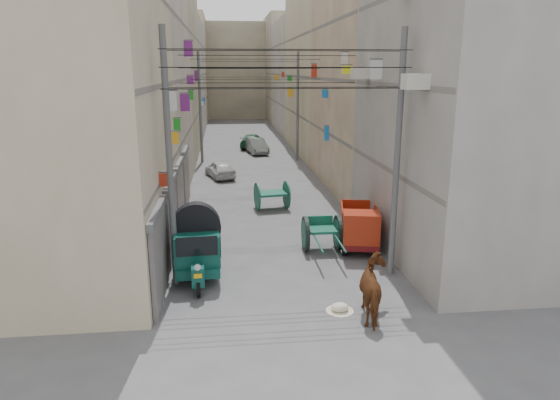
{
  "coord_description": "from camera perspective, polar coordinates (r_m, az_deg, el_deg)",
  "views": [
    {
      "loc": [
        -1.91,
        -9.33,
        6.74
      ],
      "look_at": [
        -0.14,
        6.5,
        2.56
      ],
      "focal_mm": 32.0,
      "sensor_mm": 36.0,
      "label": 1
    }
  ],
  "objects": [
    {
      "name": "ac_units",
      "position": [
        17.89,
        12.24,
        16.6
      ],
      "size": [
        0.7,
        6.55,
        3.35
      ],
      "color": "beige",
      "rests_on": "ground"
    },
    {
      "name": "end_cap_building",
      "position": [
        75.35,
        -5.1,
        14.46
      ],
      "size": [
        22.0,
        10.0,
        13.0
      ],
      "primitive_type": "cube",
      "color": "#AEA689",
      "rests_on": "ground"
    },
    {
      "name": "feed_sack",
      "position": [
        14.75,
        6.85,
        -12.07
      ],
      "size": [
        0.5,
        0.4,
        0.25
      ],
      "primitive_type": "ellipsoid",
      "color": "beige",
      "rests_on": "ground"
    },
    {
      "name": "horse",
      "position": [
        14.26,
        10.94,
        -10.06
      ],
      "size": [
        1.1,
        2.06,
        1.67
      ],
      "primitive_type": "imported",
      "rotation": [
        0.0,
        0.0,
        3.04
      ],
      "color": "brown",
      "rests_on": "ground"
    },
    {
      "name": "distant_car_green",
      "position": [
        44.58,
        -3.22,
        6.76
      ],
      "size": [
        2.49,
        4.39,
        1.2
      ],
      "primitive_type": "imported",
      "rotation": [
        0.0,
        0.0,
        2.93
      ],
      "color": "#1A4D2E",
      "rests_on": "ground"
    },
    {
      "name": "auto_rickshaw",
      "position": [
        16.63,
        -9.46,
        -5.11
      ],
      "size": [
        1.71,
        2.85,
        1.98
      ],
      "rotation": [
        0.0,
        0.0,
        0.05
      ],
      "color": "black",
      "rests_on": "ground"
    },
    {
      "name": "distant_car_white",
      "position": [
        32.21,
        -6.87,
        3.53
      ],
      "size": [
        2.22,
        3.54,
        1.13
      ],
      "primitive_type": "imported",
      "rotation": [
        0.0,
        0.0,
        3.43
      ],
      "color": "silver",
      "rests_on": "ground"
    },
    {
      "name": "distant_car_grey",
      "position": [
        41.45,
        -2.67,
        6.18
      ],
      "size": [
        1.89,
        3.87,
        1.22
      ],
      "primitive_type": "imported",
      "rotation": [
        0.0,
        0.0,
        0.17
      ],
      "color": "#585D5A",
      "rests_on": "ground"
    },
    {
      "name": "overhead_cables",
      "position": [
        23.8,
        -1.85,
        14.75
      ],
      "size": [
        7.4,
        22.52,
        1.12
      ],
      "color": "black",
      "rests_on": "ground"
    },
    {
      "name": "mini_truck",
      "position": [
        19.3,
        9.09,
        -3.38
      ],
      "size": [
        1.92,
        3.23,
        1.7
      ],
      "rotation": [
        0.0,
        0.0,
        -0.2
      ],
      "color": "black",
      "rests_on": "ground"
    },
    {
      "name": "building_row_right",
      "position": [
        44.57,
        6.65,
        14.24
      ],
      "size": [
        8.0,
        62.0,
        14.0
      ],
      "color": "#9A9590",
      "rests_on": "ground"
    },
    {
      "name": "signboards",
      "position": [
        31.22,
        -2.9,
        8.59
      ],
      "size": [
        8.22,
        40.52,
        5.67
      ],
      "color": "#1B9523",
      "rests_on": "ground"
    },
    {
      "name": "second_cart",
      "position": [
        24.65,
        -0.93,
        0.6
      ],
      "size": [
        1.75,
        1.59,
        1.39
      ],
      "rotation": [
        0.0,
        0.0,
        0.14
      ],
      "color": "#12523D",
      "rests_on": "ground"
    },
    {
      "name": "shutters_left",
      "position": [
        20.49,
        -11.79,
        -0.46
      ],
      "size": [
        0.18,
        14.4,
        2.88
      ],
      "color": "#505055",
      "rests_on": "ground"
    },
    {
      "name": "building_row_left",
      "position": [
        43.88,
        -14.81,
        13.86
      ],
      "size": [
        8.0,
        62.0,
        14.0
      ],
      "color": "#BCAE8E",
      "rests_on": "ground"
    },
    {
      "name": "utility_poles",
      "position": [
        26.54,
        -2.26,
        8.76
      ],
      "size": [
        7.4,
        22.2,
        8.0
      ],
      "color": "#505052",
      "rests_on": "ground"
    },
    {
      "name": "ground",
      "position": [
        11.67,
        4.53,
        -20.66
      ],
      "size": [
        140.0,
        140.0,
        0.0
      ],
      "primitive_type": "plane",
      "color": "#4A4B4D",
      "rests_on": "ground"
    },
    {
      "name": "tonga_cart",
      "position": [
        19.13,
        4.81,
        -3.75
      ],
      "size": [
        1.47,
        3.01,
        1.35
      ],
      "rotation": [
        0.0,
        0.0,
        -0.01
      ],
      "color": "black",
      "rests_on": "ground"
    }
  ]
}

